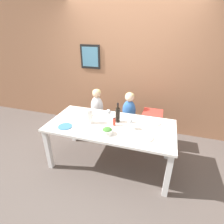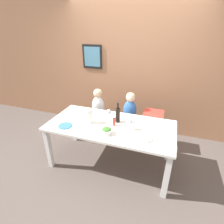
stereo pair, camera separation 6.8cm
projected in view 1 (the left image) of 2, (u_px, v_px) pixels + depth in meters
name	position (u px, v px, depth m)	size (l,w,h in m)	color
ground_plane	(111.00, 162.00, 2.94)	(14.00, 14.00, 0.00)	#564C47
wall_back	(130.00, 66.00, 3.44)	(10.00, 0.09, 2.70)	#9E6B4C
dining_table	(111.00, 129.00, 2.66)	(1.89, 0.90, 0.73)	white
chair_far_left	(98.00, 119.00, 3.48)	(0.40, 0.39, 0.48)	silver
chair_far_center	(128.00, 123.00, 3.31)	(0.40, 0.39, 0.48)	silver
chair_right_highchair	(152.00, 120.00, 3.13)	(0.34, 0.33, 0.70)	silver
person_child_left	(97.00, 102.00, 3.32)	(0.24, 0.17, 0.54)	silver
person_child_center	(129.00, 106.00, 3.16)	(0.24, 0.17, 0.54)	#3366B2
wine_bottle	(118.00, 115.00, 2.65)	(0.07, 0.07, 0.31)	black
paper_towel_roll	(89.00, 116.00, 2.63)	(0.10, 0.10, 0.22)	white
wine_glass_near	(130.00, 122.00, 2.46)	(0.08, 0.08, 0.16)	white
wine_glass_far	(109.00, 112.00, 2.74)	(0.08, 0.08, 0.16)	white
salad_bowl_large	(107.00, 131.00, 2.38)	(0.15, 0.15, 0.09)	white
dinner_plate_front_left	(65.00, 126.00, 2.57)	(0.20, 0.20, 0.01)	teal
dinner_plate_back_left	(90.00, 114.00, 2.94)	(0.20, 0.20, 0.01)	silver
dinner_plate_back_right	(154.00, 123.00, 2.67)	(0.20, 0.20, 0.01)	silver
dinner_plate_front_right	(146.00, 138.00, 2.31)	(0.20, 0.20, 0.01)	silver
condiment_bottle_hot_sauce	(114.00, 121.00, 2.58)	(0.04, 0.04, 0.14)	red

